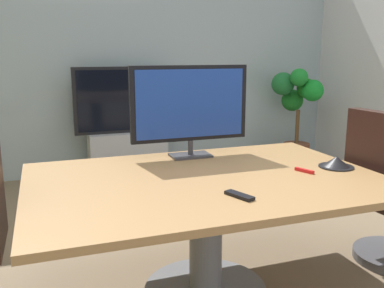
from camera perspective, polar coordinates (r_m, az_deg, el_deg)
wall_back_glass_partition at (r=5.31m, az=-10.65°, el=11.72°), size 5.98×0.10×2.89m
conference_table at (r=2.56m, az=1.89°, el=-7.96°), size 2.06×1.39×0.74m
tv_monitor at (r=2.95m, az=-0.26°, el=5.14°), size 0.84×0.18×0.64m
wall_display_unit at (r=5.07m, az=-8.66°, el=0.39°), size 1.20×0.36×1.31m
potted_plant at (r=5.70m, az=13.88°, el=4.85°), size 0.56×0.66×1.27m
conference_phone at (r=2.87m, az=18.81°, el=-2.37°), size 0.22×0.22×0.07m
remote_control at (r=2.18m, az=6.38°, el=-6.88°), size 0.11×0.18×0.02m
whiteboard_marker at (r=2.70m, az=14.84°, el=-3.47°), size 0.07×0.13×0.02m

